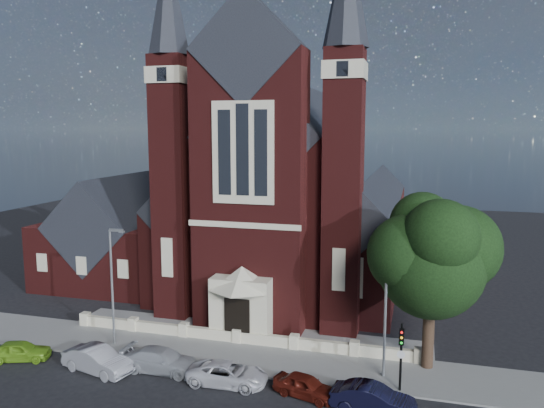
{
  "coord_description": "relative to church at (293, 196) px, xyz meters",
  "views": [
    {
      "loc": [
        11.57,
        -26.28,
        14.6
      ],
      "look_at": [
        0.93,
        12.0,
        8.97
      ],
      "focal_mm": 35.0,
      "sensor_mm": 36.0,
      "label": 1
    }
  ],
  "objects": [
    {
      "name": "street_lamp_left",
      "position": [
        -7.91,
        -18.94,
        -3.59
      ],
      "size": [
        1.16,
        0.22,
        8.09
      ],
      "color": "gray",
      "rests_on": "ground"
    },
    {
      "name": "car_silver_a",
      "position": [
        -6.73,
        -22.79,
        -7.42
      ],
      "size": [
        4.89,
        2.65,
        1.53
      ],
      "primitive_type": "imported",
      "rotation": [
        0.0,
        0.0,
        1.34
      ],
      "color": "#919298",
      "rests_on": "ground"
    },
    {
      "name": "car_white_suv",
      "position": [
        1.41,
        -22.16,
        -7.54
      ],
      "size": [
        4.73,
        2.28,
        1.3
      ],
      "primitive_type": "imported",
      "rotation": [
        0.0,
        0.0,
        1.6
      ],
      "color": "silver",
      "rests_on": "ground"
    },
    {
      "name": "car_silver_b",
      "position": [
        -3.03,
        -21.68,
        -7.48
      ],
      "size": [
        4.9,
        2.07,
        1.41
      ],
      "primitive_type": "imported",
      "rotation": [
        0.0,
        0.0,
        1.55
      ],
      "color": "#ABAEB2",
      "rests_on": "ground"
    },
    {
      "name": "church",
      "position": [
        0.0,
        0.0,
        0.0
      ],
      "size": [
        20.01,
        34.9,
        29.2
      ],
      "color": "#461412",
      "rests_on": "ground"
    },
    {
      "name": "parish_hall",
      "position": [
        -16.0,
        -4.94,
        -4.17
      ],
      "size": [
        12.0,
        12.2,
        10.24
      ],
      "color": "#461412",
      "rests_on": "ground"
    },
    {
      "name": "street_lamp_right",
      "position": [
        10.09,
        -18.94,
        -3.59
      ],
      "size": [
        1.16,
        0.22,
        8.09
      ],
      "color": "gray",
      "rests_on": "ground"
    },
    {
      "name": "forecourt_wall",
      "position": [
        0.0,
        -16.44,
        -8.19
      ],
      "size": [
        24.0,
        0.4,
        0.9
      ],
      "primitive_type": "cube",
      "color": "beige",
      "rests_on": "ground"
    },
    {
      "name": "car_lime_van",
      "position": [
        -12.45,
        -22.69,
        -7.54
      ],
      "size": [
        4.05,
        2.7,
        1.28
      ],
      "primitive_type": "imported",
      "rotation": [
        0.0,
        0.0,
        1.92
      ],
      "color": "#70A921",
      "rests_on": "ground"
    },
    {
      "name": "street_tree",
      "position": [
        12.6,
        -17.23,
        -1.23
      ],
      "size": [
        6.4,
        6.6,
        10.7
      ],
      "color": "black",
      "rests_on": "ground"
    },
    {
      "name": "forecourt_paving",
      "position": [
        0.0,
        -14.44,
        -8.19
      ],
      "size": [
        26.0,
        3.0,
        0.14
      ],
      "primitive_type": "cube",
      "color": "slate",
      "rests_on": "ground"
    },
    {
      "name": "ground",
      "position": [
        0.0,
        -7.94,
        -8.19
      ],
      "size": [
        120.0,
        120.0,
        0.0
      ],
      "primitive_type": "plane",
      "color": "black",
      "rests_on": "ground"
    },
    {
      "name": "pavement_strip",
      "position": [
        0.0,
        -18.44,
        -8.19
      ],
      "size": [
        60.0,
        5.0,
        0.12
      ],
      "primitive_type": "cube",
      "color": "slate",
      "rests_on": "ground"
    },
    {
      "name": "traffic_signal",
      "position": [
        11.0,
        -20.52,
        -5.6
      ],
      "size": [
        0.28,
        0.42,
        4.0
      ],
      "color": "black",
      "rests_on": "ground"
    },
    {
      "name": "car_navy",
      "position": [
        9.72,
        -22.98,
        -7.46
      ],
      "size": [
        4.52,
        2.0,
        1.44
      ],
      "primitive_type": "imported",
      "rotation": [
        0.0,
        0.0,
        1.46
      ],
      "color": "black",
      "rests_on": "ground"
    },
    {
      "name": "car_dark_red",
      "position": [
        6.01,
        -22.35,
        -7.56
      ],
      "size": [
        3.92,
        2.43,
        1.25
      ],
      "primitive_type": "imported",
      "rotation": [
        0.0,
        0.0,
        1.29
      ],
      "color": "#56170E",
      "rests_on": "ground"
    }
  ]
}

